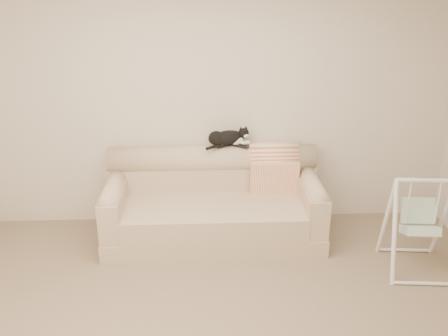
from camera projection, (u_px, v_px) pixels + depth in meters
name	position (u px, v px, depth m)	size (l,w,h in m)	color
room_shell	(224.00, 153.00, 3.22)	(5.04, 4.04, 2.60)	beige
sofa	(213.00, 204.00, 5.16)	(2.20, 0.93, 0.90)	#CAB191
remote_a	(224.00, 145.00, 5.18)	(0.18, 0.14, 0.03)	black
remote_b	(241.00, 146.00, 5.16)	(0.17, 0.12, 0.02)	black
tuxedo_cat	(227.00, 138.00, 5.14)	(0.48, 0.32, 0.20)	black
throw_blanket	(273.00, 161.00, 5.25)	(0.51, 0.38, 0.58)	orange
baby_swing	(419.00, 224.00, 4.54)	(0.61, 0.65, 0.93)	white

